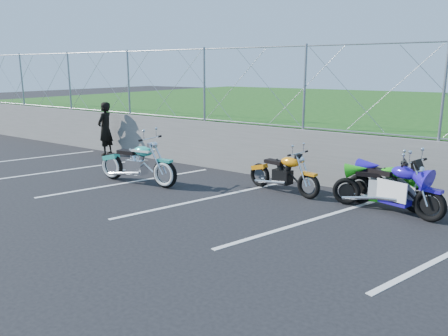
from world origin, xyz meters
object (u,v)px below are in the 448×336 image
Objects in this scene: cruiser_turquoise at (138,165)px; sportbike_green at (383,188)px; naked_orange at (284,175)px; person_standing at (105,129)px; sportbike_blue at (395,189)px.

cruiser_turquoise reaches higher than sportbike_green.
sportbike_green is (5.40, 1.40, -0.04)m from cruiser_turquoise.
naked_orange is 1.13× the size of person_standing.
person_standing reaches higher than sportbike_green.
person_standing is (-3.50, 1.97, 0.38)m from cruiser_turquoise.
person_standing reaches higher than cruiser_turquoise.
sportbike_blue reaches higher than sportbike_green.
cruiser_turquoise is at bearing -176.05° from sportbike_green.
sportbike_blue is 1.20× the size of person_standing.
sportbike_blue is (5.64, 1.32, -0.00)m from cruiser_turquoise.
cruiser_turquoise is at bearing -147.79° from naked_orange.
cruiser_turquoise is 4.03m from person_standing.
cruiser_turquoise is 3.51m from naked_orange.
sportbike_green is at bearing 9.52° from cruiser_turquoise.
naked_orange is 2.14m from sportbike_green.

